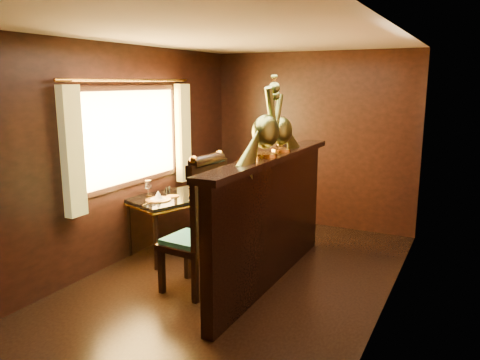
{
  "coord_description": "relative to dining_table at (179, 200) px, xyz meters",
  "views": [
    {
      "loc": [
        2.15,
        -3.97,
        2.07
      ],
      "look_at": [
        -0.09,
        0.39,
        1.04
      ],
      "focal_mm": 35.0,
      "sensor_mm": 36.0,
      "label": 1
    }
  ],
  "objects": [
    {
      "name": "dining_table",
      "position": [
        0.0,
        0.0,
        0.0
      ],
      "size": [
        1.11,
        1.4,
        0.92
      ],
      "rotation": [
        0.0,
        0.0,
        -0.35
      ],
      "color": "black",
      "rests_on": "ground"
    },
    {
      "name": "ground",
      "position": [
        1.05,
        -0.63,
        -0.65
      ],
      "size": [
        5.0,
        5.0,
        0.0
      ],
      "primitive_type": "plane",
      "color": "black",
      "rests_on": "ground"
    },
    {
      "name": "peacock_right",
      "position": [
        1.38,
        -0.11,
        1.06
      ],
      "size": [
        0.22,
        0.58,
        0.69
      ],
      "primitive_type": null,
      "color": "#184A2E",
      "rests_on": "partition"
    },
    {
      "name": "room_shell",
      "position": [
        0.97,
        -0.62,
        0.93
      ],
      "size": [
        3.04,
        5.04,
        2.52
      ],
      "color": "black",
      "rests_on": "ground"
    },
    {
      "name": "chair_left",
      "position": [
        0.87,
        -0.89,
        0.09
      ],
      "size": [
        0.55,
        0.57,
        1.43
      ],
      "rotation": [
        0.0,
        0.0,
        -0.08
      ],
      "color": "black",
      "rests_on": "ground"
    },
    {
      "name": "partition",
      "position": [
        1.37,
        -0.33,
        0.06
      ],
      "size": [
        0.26,
        2.7,
        1.36
      ],
      "color": "black",
      "rests_on": "ground"
    },
    {
      "name": "chair_right",
      "position": [
        1.08,
        0.45,
        0.09
      ],
      "size": [
        0.62,
        0.64,
        1.42
      ],
      "rotation": [
        0.0,
        0.0,
        0.25
      ],
      "color": "black",
      "rests_on": "ground"
    },
    {
      "name": "peacock_left",
      "position": [
        1.38,
        -0.51,
        1.1
      ],
      "size": [
        0.25,
        0.66,
        0.78
      ],
      "primitive_type": null,
      "color": "#184A2E",
      "rests_on": "partition"
    }
  ]
}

